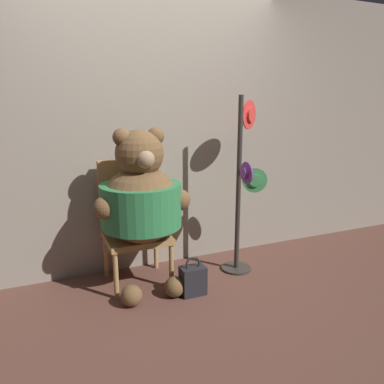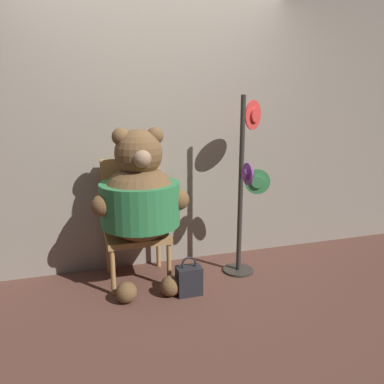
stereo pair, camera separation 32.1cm
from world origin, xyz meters
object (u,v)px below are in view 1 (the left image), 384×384
Objects in this scene: teddy_bear at (141,200)px; hat_display_rack at (243,186)px; chair at (133,220)px; handbag_on_ground at (193,280)px.

hat_display_rack is at bearing -2.19° from teddy_bear.
chair is 0.79× the size of teddy_bear.
chair is 1.03m from hat_display_rack.
teddy_bear is (0.03, -0.18, 0.22)m from chair.
teddy_bear reaches higher than handbag_on_ground.
chair is at bearing 167.45° from hat_display_rack.
chair is at bearing 99.00° from teddy_bear.
hat_display_rack is (0.94, -0.04, 0.05)m from teddy_bear.
chair is at bearing 126.77° from handbag_on_ground.
teddy_bear reaches higher than chair.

